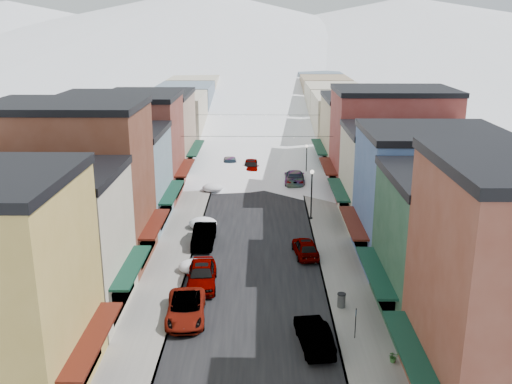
{
  "coord_description": "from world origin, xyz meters",
  "views": [
    {
      "loc": [
        0.64,
        -20.41,
        17.93
      ],
      "look_at": [
        0.0,
        30.98,
        2.65
      ],
      "focal_mm": 40.0,
      "sensor_mm": 36.0,
      "label": 1
    }
  ],
  "objects_px": {
    "car_silver_sedan": "(202,275)",
    "car_white_suv": "(186,309)",
    "car_dark_hatch": "(204,235)",
    "streetlamp_near": "(312,188)",
    "trash_can": "(341,300)",
    "car_green_sedan": "(314,335)"
  },
  "relations": [
    {
      "from": "trash_can",
      "to": "streetlamp_near",
      "type": "height_order",
      "value": "streetlamp_near"
    },
    {
      "from": "car_silver_sedan",
      "to": "streetlamp_near",
      "type": "xyz_separation_m",
      "value": [
        8.85,
        14.21,
        2.29
      ]
    },
    {
      "from": "car_dark_hatch",
      "to": "car_white_suv",
      "type": "bearing_deg",
      "value": -89.45
    },
    {
      "from": "car_dark_hatch",
      "to": "car_green_sedan",
      "type": "xyz_separation_m",
      "value": [
        7.91,
        -15.65,
        -0.07
      ]
    },
    {
      "from": "car_dark_hatch",
      "to": "streetlamp_near",
      "type": "relative_size",
      "value": 1.04
    },
    {
      "from": "car_white_suv",
      "to": "car_green_sedan",
      "type": "distance_m",
      "value": 8.36
    },
    {
      "from": "car_white_suv",
      "to": "car_dark_hatch",
      "type": "relative_size",
      "value": 1.04
    },
    {
      "from": "car_white_suv",
      "to": "car_silver_sedan",
      "type": "height_order",
      "value": "car_silver_sedan"
    },
    {
      "from": "car_green_sedan",
      "to": "streetlamp_near",
      "type": "height_order",
      "value": "streetlamp_near"
    },
    {
      "from": "trash_can",
      "to": "car_silver_sedan",
      "type": "bearing_deg",
      "value": 160.68
    },
    {
      "from": "car_green_sedan",
      "to": "trash_can",
      "type": "distance_m",
      "value": 5.0
    },
    {
      "from": "car_silver_sedan",
      "to": "car_white_suv",
      "type": "bearing_deg",
      "value": -99.52
    },
    {
      "from": "car_white_suv",
      "to": "car_silver_sedan",
      "type": "xyz_separation_m",
      "value": [
        0.52,
        4.73,
        0.14
      ]
    },
    {
      "from": "car_white_suv",
      "to": "streetlamp_near",
      "type": "distance_m",
      "value": 21.27
    },
    {
      "from": "car_silver_sedan",
      "to": "car_dark_hatch",
      "type": "relative_size",
      "value": 1.02
    },
    {
      "from": "car_green_sedan",
      "to": "streetlamp_near",
      "type": "bearing_deg",
      "value": -101.96
    },
    {
      "from": "car_dark_hatch",
      "to": "trash_can",
      "type": "bearing_deg",
      "value": -47.94
    },
    {
      "from": "car_white_suv",
      "to": "car_dark_hatch",
      "type": "xyz_separation_m",
      "value": [
        -0.13,
        12.58,
        0.1
      ]
    },
    {
      "from": "trash_can",
      "to": "streetlamp_near",
      "type": "relative_size",
      "value": 0.2
    },
    {
      "from": "car_white_suv",
      "to": "car_green_sedan",
      "type": "relative_size",
      "value": 1.14
    },
    {
      "from": "car_white_suv",
      "to": "trash_can",
      "type": "height_order",
      "value": "car_white_suv"
    },
    {
      "from": "car_silver_sedan",
      "to": "car_green_sedan",
      "type": "relative_size",
      "value": 1.12
    }
  ]
}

